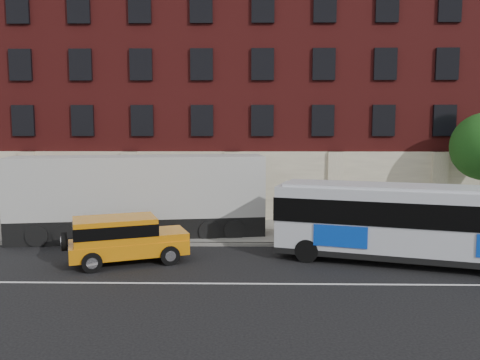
{
  "coord_description": "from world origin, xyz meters",
  "views": [
    {
      "loc": [
        0.96,
        -16.21,
        5.62
      ],
      "look_at": [
        0.57,
        5.5,
        3.19
      ],
      "focal_mm": 36.02,
      "sensor_mm": 36.0,
      "label": 1
    }
  ],
  "objects_px": {
    "yellow_suv": "(123,237)",
    "shipping_container": "(139,198)",
    "city_bus": "(422,221)",
    "sign_pole": "(50,214)"
  },
  "relations": [
    {
      "from": "sign_pole",
      "to": "city_bus",
      "type": "bearing_deg",
      "value": -10.48
    },
    {
      "from": "city_bus",
      "to": "yellow_suv",
      "type": "distance_m",
      "value": 12.24
    },
    {
      "from": "yellow_suv",
      "to": "shipping_container",
      "type": "bearing_deg",
      "value": 94.02
    },
    {
      "from": "yellow_suv",
      "to": "shipping_container",
      "type": "height_order",
      "value": "shipping_container"
    },
    {
      "from": "sign_pole",
      "to": "shipping_container",
      "type": "bearing_deg",
      "value": 20.11
    },
    {
      "from": "city_bus",
      "to": "sign_pole",
      "type": "bearing_deg",
      "value": 169.52
    },
    {
      "from": "city_bus",
      "to": "shipping_container",
      "type": "distance_m",
      "value": 13.32
    },
    {
      "from": "city_bus",
      "to": "yellow_suv",
      "type": "relative_size",
      "value": 2.34
    },
    {
      "from": "city_bus",
      "to": "yellow_suv",
      "type": "height_order",
      "value": "city_bus"
    },
    {
      "from": "sign_pole",
      "to": "shipping_container",
      "type": "relative_size",
      "value": 0.2
    }
  ]
}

